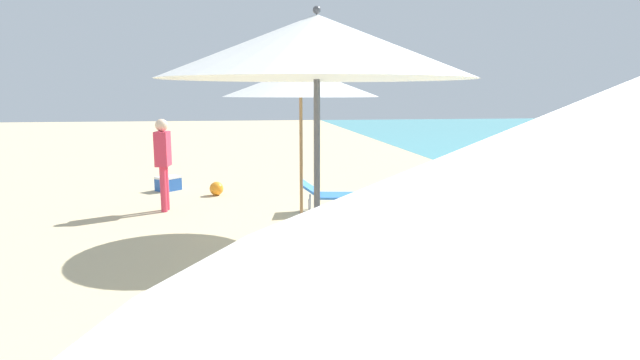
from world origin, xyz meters
TOP-DOWN VIEW (x-y plane):
  - umbrella_second at (-0.58, 3.99)m, footprint 2.37×2.37m
  - lounger_second_shoreside at (-0.11, 5.26)m, footprint 1.25×0.73m
  - umbrella_farthest at (-0.28, 7.85)m, footprint 2.32×2.32m
  - lounger_farthest_shoreside at (0.45, 9.00)m, footprint 1.33×0.76m
  - lounger_farthest_inland at (0.77, 6.92)m, footprint 1.41×0.75m
  - person_walking_near at (-2.55, 9.54)m, footprint 0.26×0.38m
  - beach_ball at (-1.71, 10.86)m, footprint 0.28×0.28m
  - cooler_box at (-2.78, 11.58)m, footprint 0.59×0.58m

SIDE VIEW (x-z plane):
  - beach_ball at x=-1.71m, z-range 0.00..0.28m
  - cooler_box at x=-2.78m, z-range 0.00..0.31m
  - lounger_second_shoreside at x=-0.11m, z-range 0.00..0.56m
  - lounger_farthest_inland at x=0.77m, z-range 0.03..0.58m
  - lounger_farthest_shoreside at x=0.45m, z-range 0.05..0.60m
  - person_walking_near at x=-2.55m, z-range 0.18..1.83m
  - umbrella_farthest at x=-0.28m, z-range 0.99..3.52m
  - umbrella_second at x=-0.58m, z-range 1.07..3.81m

